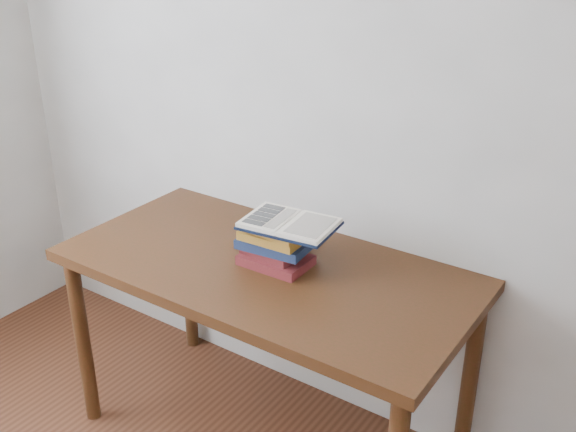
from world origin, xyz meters
The scene contains 3 objects.
desk centered at (-0.07, 1.38, 0.71)m, with size 1.51×0.75×0.81m.
book_stack centered at (-0.04, 1.41, 0.88)m, with size 0.27×0.20×0.15m.
open_book centered at (0.01, 1.42, 0.97)m, with size 0.34×0.26×0.03m.
Camera 1 is at (1.20, -0.34, 1.98)m, focal length 42.00 mm.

